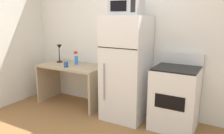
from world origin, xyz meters
TOP-DOWN VIEW (x-y plane):
  - wall_back_white at (0.00, 1.70)m, footprint 5.00×0.10m
  - desk at (-1.15, 1.32)m, footprint 1.24×0.62m
  - desk_lamp at (-1.50, 1.40)m, footprint 0.14×0.12m
  - coffee_mug at (-1.13, 1.15)m, footprint 0.08×0.08m
  - spray_bottle at (-1.11, 1.42)m, footprint 0.06×0.06m
  - refrigerator at (-0.01, 1.30)m, footprint 0.66×0.68m
  - microwave at (-0.01, 1.28)m, footprint 0.46×0.35m
  - oven_range at (0.77, 1.33)m, footprint 0.64×0.61m

SIDE VIEW (x-z plane):
  - oven_range at x=0.77m, z-range -0.08..1.02m
  - desk at x=-1.15m, z-range 0.15..0.90m
  - coffee_mug at x=-1.13m, z-range 0.75..0.84m
  - refrigerator at x=-0.01m, z-range 0.00..1.65m
  - spray_bottle at x=-1.11m, z-range 0.72..0.97m
  - desk_lamp at x=-1.50m, z-range 0.81..1.17m
  - wall_back_white at x=0.00m, z-range 0.00..2.60m
  - microwave at x=-0.01m, z-range 1.65..1.91m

